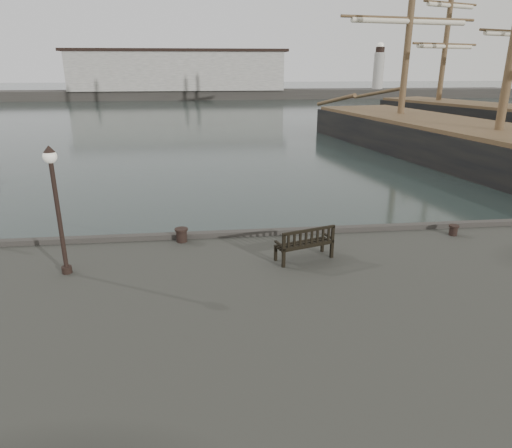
{
  "coord_description": "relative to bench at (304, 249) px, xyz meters",
  "views": [
    {
      "loc": [
        -3.02,
        -15.4,
        7.35
      ],
      "look_at": [
        -1.29,
        -0.5,
        2.1
      ],
      "focal_mm": 32.0,
      "sensor_mm": 36.0,
      "label": 1
    }
  ],
  "objects": [
    {
      "name": "ground",
      "position": [
        0.0,
        2.49,
        -1.9
      ],
      "size": [
        400.0,
        400.0,
        0.0
      ],
      "primitive_type": "plane",
      "color": "black",
      "rests_on": "ground"
    },
    {
      "name": "breakwater",
      "position": [
        -4.56,
        94.49,
        2.4
      ],
      "size": [
        140.0,
        9.5,
        12.2
      ],
      "color": "#383530",
      "rests_on": "ground"
    },
    {
      "name": "bench",
      "position": [
        0.0,
        0.0,
        0.0
      ],
      "size": [
        1.94,
        1.17,
        1.05
      ],
      "rotation": [
        0.0,
        0.0,
        0.32
      ],
      "color": "black",
      "rests_on": "quay"
    },
    {
      "name": "bollard_left",
      "position": [
        -3.88,
        1.99,
        -0.1
      ],
      "size": [
        0.53,
        0.53,
        0.48
      ],
      "primitive_type": "cylinder",
      "rotation": [
        0.0,
        0.0,
        -0.19
      ],
      "color": "black",
      "rests_on": "quay"
    },
    {
      "name": "bollard_right",
      "position": [
        5.78,
        1.51,
        -0.15
      ],
      "size": [
        0.45,
        0.45,
        0.38
      ],
      "primitive_type": "cylinder",
      "rotation": [
        0.0,
        0.0,
        -0.31
      ],
      "color": "black",
      "rests_on": "quay"
    },
    {
      "name": "lamp_post",
      "position": [
        -7.14,
        -0.17,
        2.07
      ],
      "size": [
        0.38,
        0.38,
        3.76
      ],
      "rotation": [
        0.0,
        0.0,
        -0.12
      ],
      "color": "black",
      "rests_on": "quay"
    },
    {
      "name": "tall_ship_main",
      "position": [
        18.33,
        18.29,
        -1.08
      ],
      "size": [
        16.68,
        44.39,
        32.65
      ],
      "rotation": [
        0.0,
        0.0,
        0.19
      ],
      "color": "black",
      "rests_on": "ground"
    },
    {
      "name": "tall_ship_far",
      "position": [
        30.51,
        36.31,
        -1.01
      ],
      "size": [
        17.77,
        32.28,
        27.37
      ],
      "rotation": [
        0.0,
        0.0,
        0.36
      ],
      "color": "black",
      "rests_on": "ground"
    }
  ]
}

